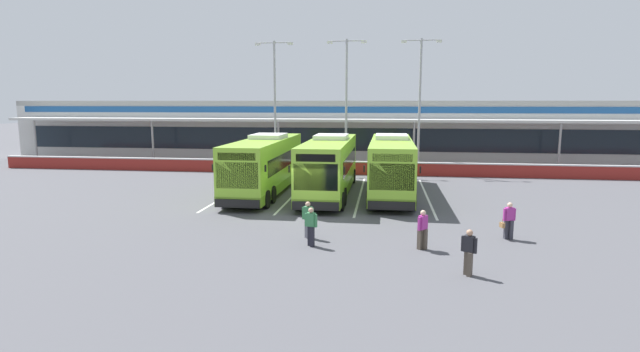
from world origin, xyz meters
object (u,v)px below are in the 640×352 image
object	(u,v)px
pedestrian_approaching_bus	(423,228)
lamp_post_centre	(346,97)
coach_bus_left_centre	(329,167)
coach_bus_centre	(391,167)
lamp_post_east	(420,97)
lamp_post_west	(275,97)
coach_bus_leftmost	(265,166)
pedestrian_child	(469,251)
pedestrian_near_bin	(308,218)
pedestrian_in_dark_coat	(311,225)
pedestrian_with_handbag	(509,220)

from	to	relation	value
pedestrian_approaching_bus	lamp_post_centre	distance (m)	22.72
coach_bus_left_centre	coach_bus_centre	size ratio (longest dim) A/B	1.00
coach_bus_left_centre	lamp_post_east	bearing A→B (deg)	59.65
coach_bus_left_centre	lamp_post_west	world-z (taller)	lamp_post_west
coach_bus_leftmost	pedestrian_child	distance (m)	17.57
coach_bus_centre	pedestrian_near_bin	world-z (taller)	coach_bus_centre
pedestrian_child	pedestrian_approaching_bus	xyz separation A→B (m)	(-1.33, 2.80, 0.00)
coach_bus_leftmost	pedestrian_in_dark_coat	size ratio (longest dim) A/B	7.51
pedestrian_with_handbag	coach_bus_left_centre	bearing A→B (deg)	133.98
coach_bus_left_centre	coach_bus_centre	distance (m)	3.95
pedestrian_with_handbag	pedestrian_near_bin	distance (m)	8.67
coach_bus_leftmost	lamp_post_east	world-z (taller)	lamp_post_east
lamp_post_east	coach_bus_centre	bearing A→B (deg)	-103.18
coach_bus_left_centre	pedestrian_with_handbag	distance (m)	12.75
pedestrian_approaching_bus	lamp_post_centre	world-z (taller)	lamp_post_centre
lamp_post_east	lamp_post_west	bearing A→B (deg)	179.65
pedestrian_approaching_bus	coach_bus_leftmost	bearing A→B (deg)	129.54
coach_bus_left_centre	pedestrian_with_handbag	world-z (taller)	coach_bus_left_centre
pedestrian_in_dark_coat	lamp_post_west	distance (m)	23.64
pedestrian_child	pedestrian_in_dark_coat	bearing A→B (deg)	155.58
pedestrian_with_handbag	pedestrian_in_dark_coat	bearing A→B (deg)	-165.57
lamp_post_west	lamp_post_east	bearing A→B (deg)	-0.35
coach_bus_leftmost	pedestrian_in_dark_coat	xyz separation A→B (m)	(4.73, -11.34, -0.91)
pedestrian_in_dark_coat	lamp_post_centre	bearing A→B (deg)	90.82
coach_bus_centre	lamp_post_centre	size ratio (longest dim) A/B	1.11
pedestrian_approaching_bus	lamp_post_centre	bearing A→B (deg)	102.61
lamp_post_west	lamp_post_east	size ratio (longest dim) A/B	1.00
coach_bus_centre	lamp_post_centre	world-z (taller)	lamp_post_centre
lamp_post_west	pedestrian_near_bin	bearing A→B (deg)	-73.51
pedestrian_near_bin	lamp_post_centre	distance (m)	21.22
pedestrian_with_handbag	pedestrian_in_dark_coat	world-z (taller)	same
coach_bus_leftmost	coach_bus_centre	xyz separation A→B (m)	(8.11, 0.54, 0.00)
lamp_post_east	pedestrian_approaching_bus	bearing A→B (deg)	-93.23
coach_bus_leftmost	pedestrian_child	size ratio (longest dim) A/B	7.51
pedestrian_in_dark_coat	lamp_post_west	bearing A→B (deg)	106.42
coach_bus_left_centre	pedestrian_approaching_bus	bearing A→B (deg)	-65.67
coach_bus_left_centre	pedestrian_with_handbag	size ratio (longest dim) A/B	7.51
coach_bus_centre	lamp_post_west	size ratio (longest dim) A/B	1.11
coach_bus_left_centre	lamp_post_east	distance (m)	13.20
coach_bus_leftmost	lamp_post_centre	bearing A→B (deg)	66.81
pedestrian_with_handbag	lamp_post_east	distance (m)	20.75
coach_bus_left_centre	pedestrian_near_bin	world-z (taller)	coach_bus_left_centre
coach_bus_leftmost	coach_bus_centre	world-z (taller)	same
pedestrian_in_dark_coat	pedestrian_child	world-z (taller)	same
pedestrian_in_dark_coat	pedestrian_approaching_bus	distance (m)	4.51
pedestrian_approaching_bus	coach_bus_centre	bearing A→B (deg)	95.51
coach_bus_centre	lamp_post_west	xyz separation A→B (m)	(-9.88, 10.18, 4.50)
pedestrian_in_dark_coat	lamp_post_west	size ratio (longest dim) A/B	0.15
pedestrian_child	lamp_post_east	xyz separation A→B (m)	(-0.10, 24.65, 5.42)
lamp_post_west	coach_bus_leftmost	bearing A→B (deg)	-80.63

